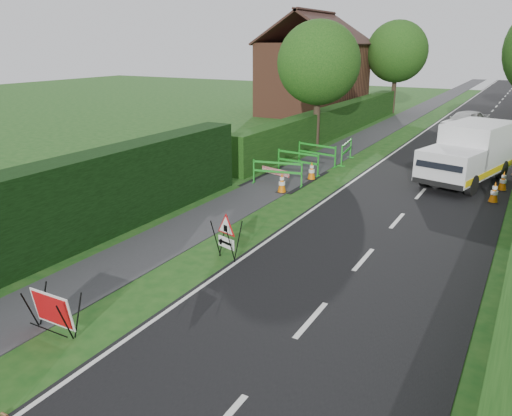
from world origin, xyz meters
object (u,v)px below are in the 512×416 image
at_px(red_rect_sign, 52,310).
at_px(works_van, 469,152).
at_px(hatchback_car, 465,121).
at_px(triangle_sign, 225,233).

height_order(red_rect_sign, works_van, works_van).
bearing_deg(hatchback_car, red_rect_sign, -74.20).
distance_m(red_rect_sign, hatchback_car, 29.59).
relative_size(red_rect_sign, hatchback_car, 0.26).
bearing_deg(works_van, hatchback_car, 112.18).
xyz_separation_m(red_rect_sign, triangle_sign, (1.04, 4.67, 0.25)).
relative_size(triangle_sign, hatchback_car, 0.27).
relative_size(works_van, hatchback_car, 1.38).
bearing_deg(hatchback_car, works_van, -59.05).
distance_m(triangle_sign, works_van, 12.32).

